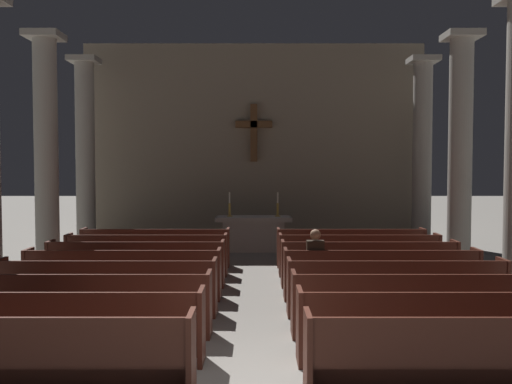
# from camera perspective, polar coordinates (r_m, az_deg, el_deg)

# --- Properties ---
(pew_left_row_1) EXTENTS (3.62, 0.50, 0.95)m
(pew_left_row_1) POSITION_cam_1_polar(r_m,az_deg,el_deg) (6.76, -21.98, -14.96)
(pew_left_row_1) COLOR #4C2319
(pew_left_row_1) RESTS_ON ground
(pew_left_row_2) EXTENTS (3.62, 0.50, 0.95)m
(pew_left_row_2) POSITION_cam_1_polar(r_m,az_deg,el_deg) (7.78, -18.71, -12.54)
(pew_left_row_2) COLOR #4C2319
(pew_left_row_2) RESTS_ON ground
(pew_left_row_3) EXTENTS (3.62, 0.50, 0.95)m
(pew_left_row_3) POSITION_cam_1_polar(r_m,az_deg,el_deg) (8.84, -16.26, -10.66)
(pew_left_row_3) COLOR #4C2319
(pew_left_row_3) RESTS_ON ground
(pew_left_row_4) EXTENTS (3.62, 0.50, 0.95)m
(pew_left_row_4) POSITION_cam_1_polar(r_m,az_deg,el_deg) (9.92, -14.35, -9.18)
(pew_left_row_4) COLOR #4C2319
(pew_left_row_4) RESTS_ON ground
(pew_left_row_5) EXTENTS (3.62, 0.50, 0.95)m
(pew_left_row_5) POSITION_cam_1_polar(r_m,az_deg,el_deg) (11.01, -12.84, -7.98)
(pew_left_row_5) COLOR #4C2319
(pew_left_row_5) RESTS_ON ground
(pew_left_row_6) EXTENTS (3.62, 0.50, 0.95)m
(pew_left_row_6) POSITION_cam_1_polar(r_m,az_deg,el_deg) (12.11, -11.60, -6.99)
(pew_left_row_6) COLOR #4C2319
(pew_left_row_6) RESTS_ON ground
(pew_left_row_7) EXTENTS (3.62, 0.50, 0.95)m
(pew_left_row_7) POSITION_cam_1_polar(r_m,az_deg,el_deg) (13.21, -10.58, -6.16)
(pew_left_row_7) COLOR #4C2319
(pew_left_row_7) RESTS_ON ground
(pew_left_row_8) EXTENTS (3.62, 0.50, 0.95)m
(pew_left_row_8) POSITION_cam_1_polar(r_m,az_deg,el_deg) (14.33, -9.71, -5.46)
(pew_left_row_8) COLOR #4C2319
(pew_left_row_8) RESTS_ON ground
(pew_right_row_1) EXTENTS (3.62, 0.50, 0.95)m
(pew_right_row_1) POSITION_cam_1_polar(r_m,az_deg,el_deg) (6.71, 21.35, -15.09)
(pew_right_row_1) COLOR #4C2319
(pew_right_row_1) RESTS_ON ground
(pew_right_row_2) EXTENTS (3.62, 0.50, 0.95)m
(pew_right_row_2) POSITION_cam_1_polar(r_m,az_deg,el_deg) (7.74, 18.23, -12.62)
(pew_right_row_2) COLOR #4C2319
(pew_right_row_2) RESTS_ON ground
(pew_right_row_3) EXTENTS (3.62, 0.50, 0.95)m
(pew_right_row_3) POSITION_cam_1_polar(r_m,az_deg,el_deg) (8.80, 15.89, -10.72)
(pew_right_row_3) COLOR #4C2319
(pew_right_row_3) RESTS_ON ground
(pew_right_row_4) EXTENTS (3.62, 0.50, 0.95)m
(pew_right_row_4) POSITION_cam_1_polar(r_m,az_deg,el_deg) (9.88, 14.08, -9.21)
(pew_right_row_4) COLOR #4C2319
(pew_right_row_4) RESTS_ON ground
(pew_right_row_5) EXTENTS (3.62, 0.50, 0.95)m
(pew_right_row_5) POSITION_cam_1_polar(r_m,az_deg,el_deg) (10.98, 12.64, -8.00)
(pew_right_row_5) COLOR #4C2319
(pew_right_row_5) RESTS_ON ground
(pew_right_row_6) EXTENTS (3.62, 0.50, 0.95)m
(pew_right_row_6) POSITION_cam_1_polar(r_m,az_deg,el_deg) (12.08, 11.47, -7.01)
(pew_right_row_6) COLOR #4C2319
(pew_right_row_6) RESTS_ON ground
(pew_right_row_7) EXTENTS (3.62, 0.50, 0.95)m
(pew_right_row_7) POSITION_cam_1_polar(r_m,az_deg,el_deg) (13.19, 10.49, -6.18)
(pew_right_row_7) COLOR #4C2319
(pew_right_row_7) RESTS_ON ground
(pew_right_row_8) EXTENTS (3.62, 0.50, 0.95)m
(pew_right_row_8) POSITION_cam_1_polar(r_m,az_deg,el_deg) (14.30, 9.68, -5.48)
(pew_right_row_8) COLOR #4C2319
(pew_right_row_8) RESTS_ON ground
(column_left_third) EXTENTS (0.85, 0.85, 5.73)m
(column_left_third) POSITION_cam_1_polar(r_m,az_deg,el_deg) (14.90, -19.95, 3.60)
(column_left_third) COLOR #9E998E
(column_left_third) RESTS_ON ground
(column_right_third) EXTENTS (0.85, 0.85, 5.73)m
(column_right_third) POSITION_cam_1_polar(r_m,az_deg,el_deg) (14.86, 19.96, 3.61)
(column_right_third) COLOR #9E998E
(column_right_third) RESTS_ON ground
(column_left_fourth) EXTENTS (0.85, 0.85, 5.73)m
(column_left_fourth) POSITION_cam_1_polar(r_m,az_deg,el_deg) (17.94, -16.41, 3.48)
(column_left_fourth) COLOR #9E998E
(column_left_fourth) RESTS_ON ground
(column_right_fourth) EXTENTS (0.85, 0.85, 5.73)m
(column_right_fourth) POSITION_cam_1_polar(r_m,az_deg,el_deg) (17.90, 16.50, 3.48)
(column_right_fourth) COLOR #9E998E
(column_right_fourth) RESTS_ON ground
(altar) EXTENTS (2.20, 0.90, 1.01)m
(altar) POSITION_cam_1_polar(r_m,az_deg,el_deg) (16.66, 0.02, -4.08)
(altar) COLOR #A8A399
(altar) RESTS_ON ground
(candlestick_left) EXTENTS (0.16, 0.16, 0.70)m
(candlestick_left) POSITION_cam_1_polar(r_m,az_deg,el_deg) (16.61, -2.40, -1.67)
(candlestick_left) COLOR #B79338
(candlestick_left) RESTS_ON altar
(candlestick_right) EXTENTS (0.16, 0.16, 0.70)m
(candlestick_right) POSITION_cam_1_polar(r_m,az_deg,el_deg) (16.60, 2.44, -1.67)
(candlestick_right) COLOR #B79338
(candlestick_right) RESTS_ON altar
(apse_with_cross) EXTENTS (11.05, 0.47, 6.44)m
(apse_with_cross) POSITION_cam_1_polar(r_m,az_deg,el_deg) (18.80, 0.05, 4.90)
(apse_with_cross) COLOR gray
(apse_with_cross) RESTS_ON ground
(lone_worshipper) EXTENTS (0.32, 0.43, 1.32)m
(lone_worshipper) POSITION_cam_1_polar(r_m,az_deg,el_deg) (10.78, 6.15, -6.98)
(lone_worshipper) COLOR #26262B
(lone_worshipper) RESTS_ON ground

